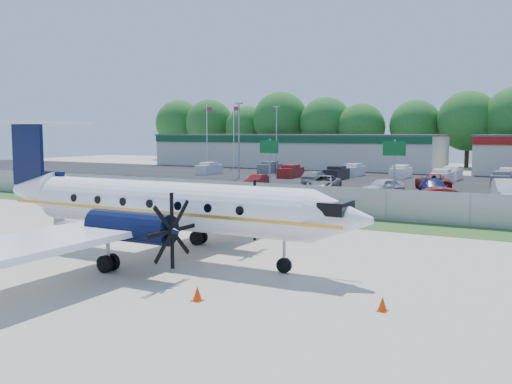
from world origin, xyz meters
The scene contains 29 objects.
ground centered at (0.00, 0.00, 0.00)m, with size 170.00×170.00×0.00m, color #BBB29E.
grass_verge centered at (0.00, 12.00, 0.01)m, with size 170.00×4.00×0.02m, color #2D561E.
access_road centered at (0.00, 19.00, 0.01)m, with size 170.00×8.00×0.02m, color black.
parking_lot centered at (0.00, 40.00, 0.01)m, with size 170.00×32.00×0.02m, color black.
perimeter_fence centered at (0.00, 14.00, 1.00)m, with size 120.00×0.06×1.99m.
building_west centered at (-24.00, 61.98, 2.63)m, with size 46.40×12.40×5.24m.
sign_left centered at (-8.00, 22.91, 3.61)m, with size 1.80×0.26×5.00m.
sign_mid centered at (3.00, 22.91, 3.61)m, with size 1.80×0.26×5.00m.
flagpole_west centered at (-35.92, 55.00, 5.64)m, with size 1.06×0.12×10.00m.
flagpole_east centered at (-30.92, 55.00, 5.64)m, with size 1.06×0.12×10.00m.
light_pole_nw centered at (-20.00, 38.00, 5.23)m, with size 0.90×0.35×9.09m.
light_pole_sw centered at (-20.00, 48.00, 5.23)m, with size 0.90×0.35×9.09m.
tree_line centered at (0.00, 74.00, 0.00)m, with size 112.00×6.00×14.00m, color #1C5A1A, non-canonical shape.
aircraft centered at (-0.87, -1.30, 2.37)m, with size 19.61×19.38×6.13m.
baggage_cart_near centered at (-9.64, 1.87, 0.45)m, with size 2.09×1.61×0.97m.
baggage_cart_far centered at (-6.38, -3.55, 0.42)m, with size 1.99×1.56×0.91m.
cone_nose centered at (10.12, -4.16, 0.22)m, with size 0.33×0.33×0.47m.
cone_port_wing centered at (4.43, -6.05, 0.24)m, with size 0.35×0.35×0.50m.
cone_starboard_wing centered at (-3.52, 9.46, 0.23)m, with size 0.34×0.34×0.49m.
road_car_west centered at (-17.56, 17.29, 0.00)m, with size 2.36×5.80×1.68m, color navy.
road_car_mid centered at (6.70, 19.66, 0.00)m, with size 1.80×5.16×1.70m, color maroon.
parked_car_a centered at (-12.80, 29.44, 0.00)m, with size 1.36×3.90×1.28m, color maroon.
parked_car_b centered at (-5.34, 29.10, 0.00)m, with size 2.46×5.33×1.48m, color #595B5E.
parked_car_c centered at (0.56, 28.32, 0.00)m, with size 1.79×4.46×1.52m, color silver.
parked_car_d centered at (4.85, 29.13, 0.00)m, with size 2.08×5.12×1.49m, color navy.
parked_car_e centered at (10.55, 29.45, 0.00)m, with size 1.81×5.20×1.71m, color silver.
parked_car_f centered at (-8.69, 34.75, 0.00)m, with size 1.55×4.43×1.46m, color #595B5E.
parked_car_g centered at (3.50, 34.97, 0.00)m, with size 2.63×5.71×1.59m, color maroon.
far_parking_rows centered at (0.00, 45.00, 0.00)m, with size 56.00×10.00×1.60m, color gray, non-canonical shape.
Camera 1 is at (15.03, -21.23, 5.57)m, focal length 40.00 mm.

